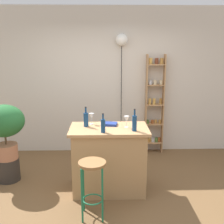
{
  "coord_description": "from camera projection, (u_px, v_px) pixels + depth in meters",
  "views": [
    {
      "loc": [
        -0.06,
        -3.46,
        2.1
      ],
      "look_at": [
        0.05,
        0.55,
        1.13
      ],
      "focal_mm": 44.7,
      "sensor_mm": 36.0,
      "label": 1
    }
  ],
  "objects": [
    {
      "name": "back_wall",
      "position": [
        107.0,
        81.0,
        5.42
      ],
      "size": [
        6.4,
        0.1,
        2.8
      ],
      "primitive_type": "cube",
      "color": "beige",
      "rests_on": "ground"
    },
    {
      "name": "potted_plant",
      "position": [
        4.0,
        125.0,
        4.23
      ],
      "size": [
        0.62,
        0.56,
        0.86
      ],
      "color": "#A86B4C",
      "rests_on": "plant_stool"
    },
    {
      "name": "bottle_vinegar",
      "position": [
        86.0,
        119.0,
        3.96
      ],
      "size": [
        0.07,
        0.07,
        0.29
      ],
      "color": "navy",
      "rests_on": "kitchen_counter"
    },
    {
      "name": "bottle_sauce_amber",
      "position": [
        134.0,
        123.0,
        3.76
      ],
      "size": [
        0.06,
        0.06,
        0.3
      ],
      "color": "navy",
      "rests_on": "kitchen_counter"
    },
    {
      "name": "wine_glass_center",
      "position": [
        126.0,
        119.0,
        3.92
      ],
      "size": [
        0.07,
        0.07,
        0.16
      ],
      "color": "silver",
      "rests_on": "kitchen_counter"
    },
    {
      "name": "bottle_wine_red",
      "position": [
        103.0,
        125.0,
        3.69
      ],
      "size": [
        0.06,
        0.06,
        0.26
      ],
      "color": "navy",
      "rests_on": "kitchen_counter"
    },
    {
      "name": "pendant_globe_light",
      "position": [
        122.0,
        41.0,
        5.14
      ],
      "size": [
        0.23,
        0.23,
        2.3
      ],
      "color": "black",
      "rests_on": "ground"
    },
    {
      "name": "ground",
      "position": [
        110.0,
        200.0,
        3.86
      ],
      "size": [
        12.0,
        12.0,
        0.0
      ],
      "primitive_type": "plane",
      "color": "brown"
    },
    {
      "name": "spice_shelf",
      "position": [
        155.0,
        104.0,
        5.4
      ],
      "size": [
        0.35,
        0.17,
        1.93
      ],
      "color": "tan",
      "rests_on": "ground"
    },
    {
      "name": "cookbook",
      "position": [
        110.0,
        124.0,
        4.04
      ],
      "size": [
        0.23,
        0.19,
        0.03
      ],
      "primitive_type": "cube",
      "rotation": [
        0.0,
        0.0,
        -0.19
      ],
      "color": "navy",
      "rests_on": "kitchen_counter"
    },
    {
      "name": "bar_stool",
      "position": [
        92.0,
        177.0,
        3.37
      ],
      "size": [
        0.34,
        0.34,
        0.73
      ],
      "color": "#196642",
      "rests_on": "ground"
    },
    {
      "name": "wine_glass_left",
      "position": [
        92.0,
        116.0,
        4.07
      ],
      "size": [
        0.07,
        0.07,
        0.16
      ],
      "color": "silver",
      "rests_on": "kitchen_counter"
    },
    {
      "name": "plant_stool",
      "position": [
        9.0,
        169.0,
        4.4
      ],
      "size": [
        0.35,
        0.35,
        0.36
      ],
      "primitive_type": "cylinder",
      "color": "#2D2823",
      "rests_on": "ground"
    },
    {
      "name": "kitchen_counter",
      "position": [
        109.0,
        159.0,
        4.04
      ],
      "size": [
        1.11,
        0.65,
        0.96
      ],
      "color": "#A87F51",
      "rests_on": "ground"
    }
  ]
}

